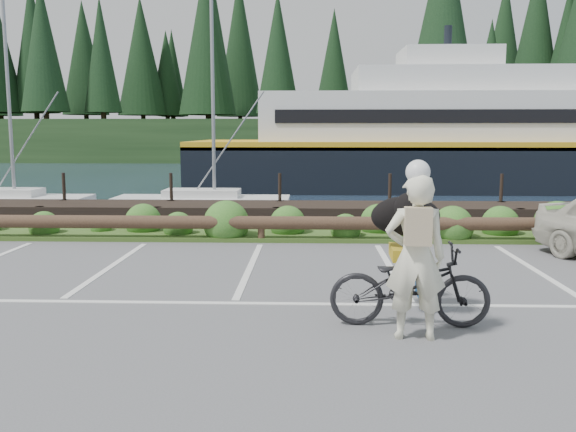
# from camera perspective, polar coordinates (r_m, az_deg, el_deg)

# --- Properties ---
(ground) EXTENTS (72.00, 72.00, 0.00)m
(ground) POSITION_cam_1_polar(r_m,az_deg,el_deg) (9.43, -4.76, -7.48)
(ground) COLOR #525255
(harbor_backdrop) EXTENTS (170.00, 160.00, 30.00)m
(harbor_backdrop) POSITION_cam_1_polar(r_m,az_deg,el_deg) (87.58, 1.62, 6.25)
(harbor_backdrop) COLOR #19293D
(harbor_backdrop) RESTS_ON ground
(vegetation_strip) EXTENTS (34.00, 1.60, 0.10)m
(vegetation_strip) POSITION_cam_1_polar(r_m,az_deg,el_deg) (14.57, -2.29, -1.78)
(vegetation_strip) COLOR #3D5B21
(vegetation_strip) RESTS_ON ground
(log_rail) EXTENTS (32.00, 0.30, 0.60)m
(log_rail) POSITION_cam_1_polar(r_m,az_deg,el_deg) (13.90, -2.51, -2.46)
(log_rail) COLOR #443021
(log_rail) RESTS_ON ground
(bicycle) EXTENTS (2.07, 0.80, 1.07)m
(bicycle) POSITION_cam_1_polar(r_m,az_deg,el_deg) (8.03, 11.31, -6.39)
(bicycle) COLOR black
(bicycle) RESTS_ON ground
(cyclist) EXTENTS (0.75, 0.51, 2.01)m
(cyclist) POSITION_cam_1_polar(r_m,az_deg,el_deg) (7.46, 11.84, -3.81)
(cyclist) COLOR #E9E6C6
(cyclist) RESTS_ON ground
(dog) EXTENTS (0.50, 0.97, 0.55)m
(dog) POSITION_cam_1_polar(r_m,az_deg,el_deg) (8.51, 10.94, -0.00)
(dog) COLOR black
(dog) RESTS_ON bicycle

